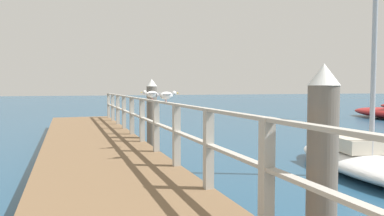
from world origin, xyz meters
TOP-DOWN VIEW (x-y plane):
  - pier_deck at (0.00, 9.24)m, footprint 2.49×18.48m
  - pier_railing at (1.16, 9.24)m, footprint 0.12×17.00m
  - dock_piling_near at (1.54, 3.53)m, footprint 0.29×0.29m
  - dock_piling_far at (1.54, 10.55)m, footprint 0.29×0.29m
  - seagull_foreground at (1.17, 7.62)m, footprint 0.47×0.22m
  - seagull_background at (1.15, 8.87)m, footprint 0.48×0.21m
  - boat_1 at (5.33, 6.92)m, footprint 2.51×4.92m

SIDE VIEW (x-z plane):
  - pier_deck at x=0.00m, z-range 0.00..0.46m
  - boat_1 at x=5.33m, z-range -2.78..3.42m
  - dock_piling_near at x=1.54m, z-range 0.01..2.09m
  - dock_piling_far at x=1.54m, z-range 0.01..2.09m
  - pier_railing at x=1.16m, z-range 0.58..1.69m
  - seagull_foreground at x=1.17m, z-range 1.60..1.81m
  - seagull_background at x=1.15m, z-range 1.60..1.81m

